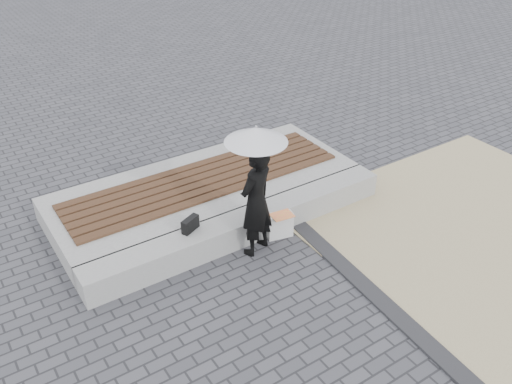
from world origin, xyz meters
TOP-DOWN VIEW (x-y plane):
  - ground at (0.00, 0.00)m, footprint 80.00×80.00m
  - terrazzo_zone at (3.20, -0.50)m, footprint 5.00×5.00m
  - edging_band at (0.75, -0.50)m, footprint 0.61×5.20m
  - seating_ledge at (0.00, 1.60)m, footprint 5.00×0.45m
  - timber_platform at (0.00, 2.80)m, footprint 5.00×2.00m
  - timber_decking at (0.00, 2.80)m, footprint 4.60×1.20m
  - woman at (-0.01, 1.25)m, footprint 0.72×0.60m
  - parasol at (-0.01, 1.25)m, footprint 0.84×0.84m
  - handbag at (-0.82, 1.70)m, footprint 0.31×0.21m
  - canvas_tote at (0.47, 1.33)m, footprint 0.42×0.25m
  - magazine at (0.47, 1.28)m, footprint 0.35×0.28m

SIDE VIEW (x-z plane):
  - ground at x=0.00m, z-range 0.00..0.00m
  - terrazzo_zone at x=3.20m, z-range 0.00..0.02m
  - edging_band at x=0.75m, z-range 0.00..0.04m
  - seating_ledge at x=0.00m, z-range 0.00..0.40m
  - timber_platform at x=0.00m, z-range 0.00..0.40m
  - canvas_tote at x=0.47m, z-range 0.00..0.41m
  - magazine at x=0.47m, z-range 0.41..0.42m
  - timber_decking at x=0.00m, z-range 0.40..0.44m
  - handbag at x=-0.82m, z-range 0.40..0.61m
  - woman at x=-0.01m, z-range 0.00..1.69m
  - parasol at x=-0.01m, z-range 1.34..2.41m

